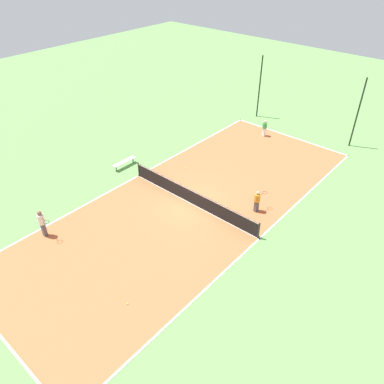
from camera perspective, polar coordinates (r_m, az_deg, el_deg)
ground_plane at (r=23.24m, az=0.00°, el=-1.82°), size 80.00×80.00×0.00m
court_surface at (r=23.23m, az=0.00°, el=-1.80°), size 9.93×24.60×0.02m
tennis_net at (r=22.91m, az=0.00°, el=-0.69°), size 9.73×0.10×1.06m
bench at (r=27.16m, az=-10.26°, el=4.53°), size 0.36×1.86×0.45m
player_center_orange at (r=22.49m, az=9.91°, el=-1.21°), size 0.53×0.98×1.44m
player_near_white at (r=21.87m, az=-21.92°, el=-4.23°), size 0.93×0.36×1.70m
player_far_green at (r=31.43m, az=10.99°, el=9.66°), size 0.47×0.47×1.37m
tennis_ball_far_baseline at (r=17.95m, az=-9.81°, el=-16.40°), size 0.07×0.07×0.07m
tennis_ball_right_alley at (r=26.69m, az=-1.00°, el=3.70°), size 0.07×0.07×0.07m
fence_post_back_left at (r=34.35m, az=10.25°, el=15.44°), size 0.12×0.12×5.41m
fence_post_back_right at (r=31.13m, az=23.92°, el=10.90°), size 0.12×0.12×5.41m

